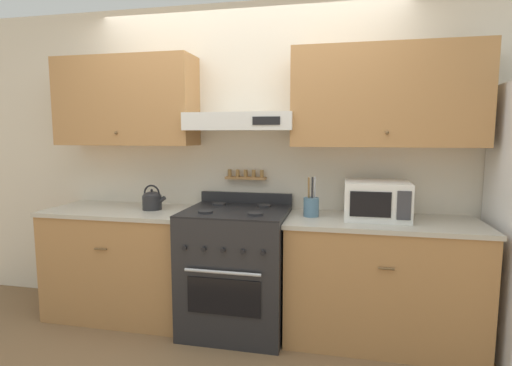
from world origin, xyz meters
TOP-DOWN VIEW (x-y plane):
  - ground_plane at (0.00, 0.00)m, footprint 16.00×16.00m
  - wall_back at (0.04, 0.59)m, footprint 5.20×0.46m
  - counter_left at (-0.98, 0.32)m, footprint 1.19×0.64m
  - counter_right at (1.07, 0.32)m, footprint 1.37×0.64m
  - stove_range at (0.00, 0.28)m, footprint 0.77×0.72m
  - tea_kettle at (-0.72, 0.35)m, footprint 0.20×0.15m
  - microwave at (1.02, 0.37)m, footprint 0.45×0.38m
  - utensil_crock at (0.56, 0.35)m, footprint 0.11×0.11m

SIDE VIEW (x-z plane):
  - ground_plane at x=0.00m, z-range 0.00..0.00m
  - counter_right at x=1.07m, z-range 0.00..0.90m
  - counter_left at x=-0.98m, z-range 0.00..0.90m
  - stove_range at x=0.00m, z-range -0.04..0.98m
  - utensil_crock at x=0.56m, z-range 0.82..1.12m
  - tea_kettle at x=-0.72m, z-range 0.87..1.08m
  - microwave at x=1.02m, z-range 0.89..1.17m
  - wall_back at x=0.04m, z-range 0.18..2.73m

